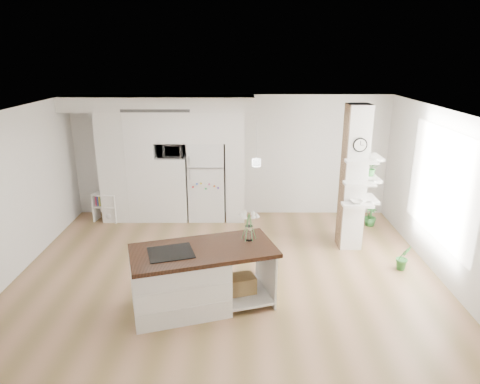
# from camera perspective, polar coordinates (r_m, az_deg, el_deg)

# --- Properties ---
(floor) EXTENTS (7.00, 6.00, 0.01)m
(floor) POSITION_cam_1_polar(r_m,az_deg,el_deg) (7.26, -1.70, -11.16)
(floor) COLOR #A87C5B
(floor) RESTS_ON ground
(room) EXTENTS (7.04, 6.04, 2.72)m
(room) POSITION_cam_1_polar(r_m,az_deg,el_deg) (6.56, -1.85, 3.14)
(room) COLOR white
(room) RESTS_ON ground
(cabinet_wall) EXTENTS (4.00, 0.71, 2.70)m
(cabinet_wall) POSITION_cam_1_polar(r_m,az_deg,el_deg) (9.38, -10.19, 5.22)
(cabinet_wall) COLOR white
(cabinet_wall) RESTS_ON floor
(refrigerator) EXTENTS (0.78, 0.69, 1.75)m
(refrigerator) POSITION_cam_1_polar(r_m,az_deg,el_deg) (9.43, -4.43, 1.56)
(refrigerator) COLOR silver
(refrigerator) RESTS_ON floor
(column) EXTENTS (0.69, 0.90, 2.70)m
(column) POSITION_cam_1_polar(r_m,az_deg,el_deg) (8.07, 15.60, 1.62)
(column) COLOR silver
(column) RESTS_ON floor
(window) EXTENTS (0.00, 2.40, 2.40)m
(window) POSITION_cam_1_polar(r_m,az_deg,el_deg) (7.67, 25.25, 0.83)
(window) COLOR white
(window) RESTS_ON room
(pendant_light) EXTENTS (0.12, 0.12, 0.10)m
(pendant_light) POSITION_cam_1_polar(r_m,az_deg,el_deg) (6.80, 12.71, 5.53)
(pendant_light) COLOR white
(pendant_light) RESTS_ON room
(kitchen_island) EXTENTS (2.22, 1.52, 1.48)m
(kitchen_island) POSITION_cam_1_polar(r_m,az_deg,el_deg) (6.26, -6.95, -11.39)
(kitchen_island) COLOR white
(kitchen_island) RESTS_ON floor
(bookshelf) EXTENTS (0.58, 0.39, 0.63)m
(bookshelf) POSITION_cam_1_polar(r_m,az_deg,el_deg) (9.86, -17.23, -2.12)
(bookshelf) COLOR white
(bookshelf) RESTS_ON floor
(floor_plant_a) EXTENTS (0.28, 0.24, 0.45)m
(floor_plant_a) POSITION_cam_1_polar(r_m,az_deg,el_deg) (7.88, 20.96, -8.14)
(floor_plant_a) COLOR #348338
(floor_plant_a) RESTS_ON floor
(floor_plant_b) EXTENTS (0.33, 0.33, 0.46)m
(floor_plant_b) POSITION_cam_1_polar(r_m,az_deg,el_deg) (9.58, 16.98, -3.02)
(floor_plant_b) COLOR #348338
(floor_plant_b) RESTS_ON floor
(microwave) EXTENTS (0.54, 0.37, 0.30)m
(microwave) POSITION_cam_1_polar(r_m,az_deg,el_deg) (9.30, -9.20, 5.56)
(microwave) COLOR #2D2D2D
(microwave) RESTS_ON cabinet_wall
(shelf_plant) EXTENTS (0.27, 0.23, 0.30)m
(shelf_plant) POSITION_cam_1_polar(r_m,az_deg,el_deg) (8.25, 17.09, 3.09)
(shelf_plant) COLOR #348338
(shelf_plant) RESTS_ON column
(decor_bowl) EXTENTS (0.22, 0.22, 0.05)m
(decor_bowl) POSITION_cam_1_polar(r_m,az_deg,el_deg) (7.94, 15.27, -1.27)
(decor_bowl) COLOR white
(decor_bowl) RESTS_ON column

